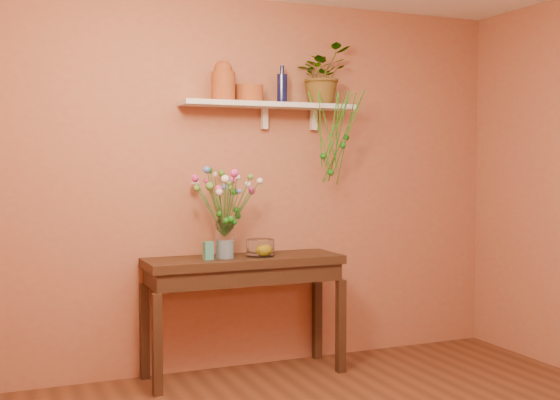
{
  "coord_description": "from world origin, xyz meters",
  "views": [
    {
      "loc": [
        -1.86,
        -2.88,
        1.5
      ],
      "look_at": [
        0.0,
        1.55,
        1.25
      ],
      "focal_mm": 45.24,
      "sensor_mm": 36.0,
      "label": 1
    }
  ],
  "objects_px": {
    "blue_bottle": "(282,88)",
    "glass_bowl": "(260,248)",
    "spider_plant": "(322,75)",
    "glass_vase": "(225,242)",
    "sideboard": "(244,274)",
    "bouquet": "(224,192)",
    "terracotta_jug": "(223,82)"
  },
  "relations": [
    {
      "from": "blue_bottle",
      "to": "glass_bowl",
      "type": "bearing_deg",
      "value": -148.24
    },
    {
      "from": "spider_plant",
      "to": "glass_vase",
      "type": "relative_size",
      "value": 1.65
    },
    {
      "from": "sideboard",
      "to": "spider_plant",
      "type": "distance_m",
      "value": 1.59
    },
    {
      "from": "glass_vase",
      "to": "bouquet",
      "type": "xyz_separation_m",
      "value": [
        -0.01,
        -0.01,
        0.35
      ]
    },
    {
      "from": "sideboard",
      "to": "spider_plant",
      "type": "relative_size",
      "value": 3.14
    },
    {
      "from": "spider_plant",
      "to": "bouquet",
      "type": "bearing_deg",
      "value": -168.16
    },
    {
      "from": "terracotta_jug",
      "to": "glass_vase",
      "type": "distance_m",
      "value": 1.12
    },
    {
      "from": "sideboard",
      "to": "spider_plant",
      "type": "height_order",
      "value": "spider_plant"
    },
    {
      "from": "glass_vase",
      "to": "blue_bottle",
      "type": "bearing_deg",
      "value": 16.96
    },
    {
      "from": "terracotta_jug",
      "to": "spider_plant",
      "type": "xyz_separation_m",
      "value": [
        0.79,
        0.05,
        0.09
      ]
    },
    {
      "from": "sideboard",
      "to": "blue_bottle",
      "type": "height_order",
      "value": "blue_bottle"
    },
    {
      "from": "spider_plant",
      "to": "bouquet",
      "type": "height_order",
      "value": "spider_plant"
    },
    {
      "from": "bouquet",
      "to": "glass_bowl",
      "type": "xyz_separation_m",
      "value": [
        0.27,
        0.02,
        -0.41
      ]
    },
    {
      "from": "glass_vase",
      "to": "glass_bowl",
      "type": "distance_m",
      "value": 0.27
    },
    {
      "from": "terracotta_jug",
      "to": "spider_plant",
      "type": "relative_size",
      "value": 0.63
    },
    {
      "from": "terracotta_jug",
      "to": "blue_bottle",
      "type": "height_order",
      "value": "terracotta_jug"
    },
    {
      "from": "sideboard",
      "to": "glass_bowl",
      "type": "height_order",
      "value": "glass_bowl"
    },
    {
      "from": "glass_vase",
      "to": "bouquet",
      "type": "distance_m",
      "value": 0.35
    },
    {
      "from": "terracotta_jug",
      "to": "blue_bottle",
      "type": "distance_m",
      "value": 0.46
    },
    {
      "from": "sideboard",
      "to": "glass_vase",
      "type": "relative_size",
      "value": 5.17
    },
    {
      "from": "glass_bowl",
      "to": "spider_plant",
      "type": "bearing_deg",
      "value": 15.77
    },
    {
      "from": "terracotta_jug",
      "to": "glass_bowl",
      "type": "xyz_separation_m",
      "value": [
        0.23,
        -0.11,
        -1.17
      ]
    },
    {
      "from": "blue_bottle",
      "to": "glass_vase",
      "type": "height_order",
      "value": "blue_bottle"
    },
    {
      "from": "spider_plant",
      "to": "bouquet",
      "type": "distance_m",
      "value": 1.2
    },
    {
      "from": "spider_plant",
      "to": "glass_vase",
      "type": "bearing_deg",
      "value": -168.54
    },
    {
      "from": "bouquet",
      "to": "glass_vase",
      "type": "bearing_deg",
      "value": 44.81
    },
    {
      "from": "terracotta_jug",
      "to": "spider_plant",
      "type": "bearing_deg",
      "value": 3.41
    },
    {
      "from": "terracotta_jug",
      "to": "glass_bowl",
      "type": "distance_m",
      "value": 1.2
    },
    {
      "from": "glass_vase",
      "to": "terracotta_jug",
      "type": "bearing_deg",
      "value": 74.67
    },
    {
      "from": "terracotta_jug",
      "to": "spider_plant",
      "type": "distance_m",
      "value": 0.79
    },
    {
      "from": "blue_bottle",
      "to": "terracotta_jug",
      "type": "bearing_deg",
      "value": -176.17
    },
    {
      "from": "sideboard",
      "to": "terracotta_jug",
      "type": "xyz_separation_m",
      "value": [
        -0.12,
        0.09,
        1.35
      ]
    }
  ]
}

